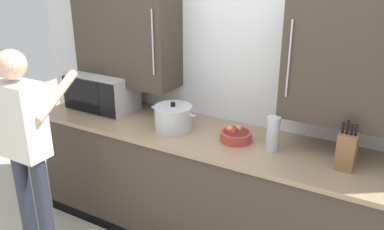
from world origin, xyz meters
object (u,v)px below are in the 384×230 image
microwave_oven (100,91)px  thermos_flask (273,134)px  person_figure (25,140)px  stock_pot (173,118)px  fruit_bowl (236,135)px  knife_block (347,150)px

microwave_oven → thermos_flask: 1.57m
person_figure → stock_pot: bearing=44.1°
microwave_oven → fruit_bowl: 1.30m
fruit_bowl → thermos_flask: size_ratio=0.94×
fruit_bowl → knife_block: (0.75, -0.02, 0.08)m
stock_pot → fruit_bowl: bearing=5.4°
fruit_bowl → stock_pot: stock_pot is taller
thermos_flask → knife_block: knife_block is taller
thermos_flask → stock_pot: thermos_flask is taller
microwave_oven → stock_pot: microwave_oven is taller
fruit_bowl → person_figure: person_figure is taller
microwave_oven → person_figure: person_figure is taller
fruit_bowl → person_figure: (-1.27, -0.79, -0.02)m
microwave_oven → knife_block: bearing=-1.6°
stock_pot → knife_block: (1.25, 0.03, 0.03)m
microwave_oven → knife_block: size_ratio=1.73×
stock_pot → person_figure: bearing=-135.9°
person_figure → fruit_bowl: bearing=32.0°
microwave_oven → fruit_bowl: (1.30, -0.04, -0.11)m
knife_block → person_figure: person_figure is taller
fruit_bowl → stock_pot: bearing=-174.6°
microwave_oven → fruit_bowl: bearing=-1.7°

